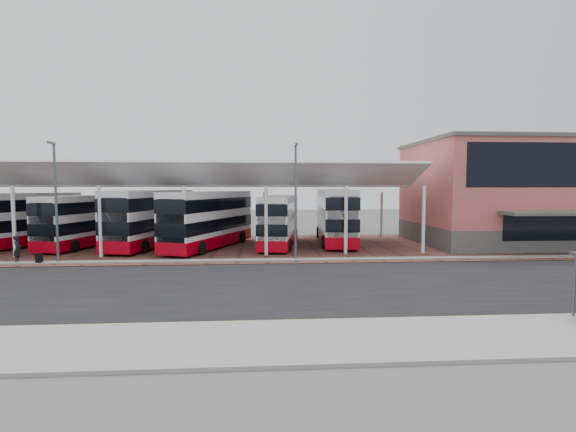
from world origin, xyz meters
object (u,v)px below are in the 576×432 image
at_px(bus_5, 335,216).
at_px(pedestrian, 17,249).
at_px(terminal, 519,192).
at_px(bus_3, 209,220).
at_px(bus_1, 89,221).
at_px(bus_0, 18,221).
at_px(bus_4, 279,221).
at_px(bus_2, 152,218).

relative_size(bus_5, pedestrian, 6.47).
distance_m(terminal, bus_3, 27.79).
relative_size(bus_3, pedestrian, 6.28).
height_order(bus_1, bus_5, bus_5).
height_order(terminal, bus_0, terminal).
bearing_deg(bus_4, bus_0, -171.75).
xyz_separation_m(terminal, bus_0, (-43.70, -0.04, -2.34)).
height_order(terminal, bus_4, terminal).
height_order(bus_2, bus_5, bus_5).
bearing_deg(bus_4, terminal, 10.34).
relative_size(bus_0, bus_4, 1.05).
bearing_deg(pedestrian, bus_3, -76.08).
distance_m(bus_2, bus_3, 5.19).
xyz_separation_m(bus_3, pedestrian, (-12.05, -6.10, -1.41)).
xyz_separation_m(bus_1, bus_5, (21.57, 0.64, 0.23)).
height_order(terminal, bus_5, terminal).
bearing_deg(terminal, bus_1, 179.30).
relative_size(bus_2, bus_5, 1.00).
height_order(bus_1, bus_2, bus_2).
bearing_deg(pedestrian, bus_2, -56.54).
relative_size(bus_0, bus_3, 0.97).
bearing_deg(bus_4, pedestrian, -149.43).
bearing_deg(bus_3, bus_4, 30.94).
distance_m(terminal, bus_1, 38.26).
distance_m(terminal, pedestrian, 40.57).
bearing_deg(pedestrian, terminal, -92.33).
relative_size(terminal, bus_4, 1.73).
bearing_deg(pedestrian, bus_0, 15.43).
xyz_separation_m(bus_1, bus_2, (5.47, -0.53, 0.21)).
distance_m(bus_4, pedestrian, 19.30).
bearing_deg(bus_0, pedestrian, -38.21).
bearing_deg(bus_0, bus_3, 18.86).
xyz_separation_m(bus_2, bus_4, (10.93, -0.35, -0.25)).
bearing_deg(bus_5, bus_4, -158.82).
bearing_deg(bus_2, bus_1, -171.75).
bearing_deg(bus_1, pedestrian, -85.81).
distance_m(terminal, bus_2, 32.78).
bearing_deg(bus_2, bus_0, -166.30).
height_order(terminal, bus_3, terminal).
bearing_deg(bus_4, bus_5, 25.70).
xyz_separation_m(terminal, bus_2, (-32.70, -0.07, -2.22)).
bearing_deg(bus_1, bus_4, 12.16).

